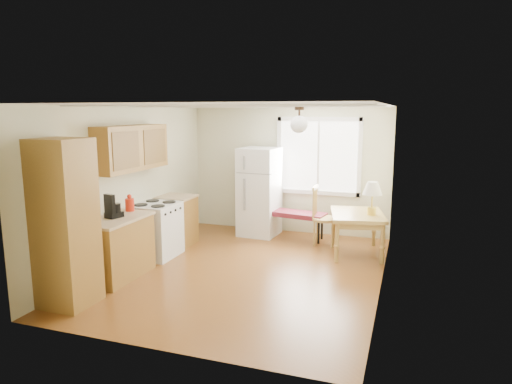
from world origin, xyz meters
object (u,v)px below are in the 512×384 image
at_px(dining_table, 357,219).
at_px(chair, 320,211).
at_px(refrigerator, 259,192).
at_px(bench, 295,215).

relative_size(dining_table, chair, 1.20).
xyz_separation_m(refrigerator, bench, (0.75, -0.10, -0.39)).
bearing_deg(dining_table, chair, 142.27).
xyz_separation_m(bench, chair, (0.50, -0.19, 0.15)).
distance_m(bench, dining_table, 1.33).
bearing_deg(bench, chair, -11.30).
bearing_deg(chair, refrigerator, 165.97).
bearing_deg(dining_table, bench, 144.34).
relative_size(bench, chair, 1.13).
bearing_deg(refrigerator, chair, -8.78).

